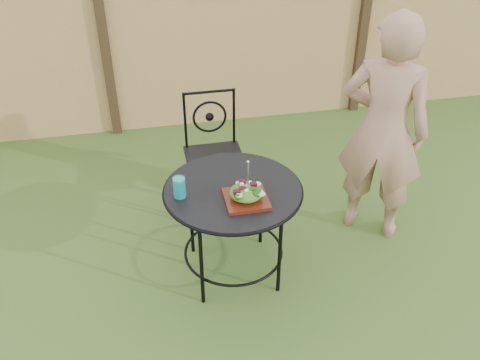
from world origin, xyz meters
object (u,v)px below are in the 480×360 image
(patio_table, at_px, (233,205))
(diner, at_px, (383,131))
(patio_chair, at_px, (213,149))
(salad_plate, at_px, (246,199))

(patio_table, relative_size, diner, 0.53)
(patio_table, bearing_deg, patio_chair, 89.39)
(diner, bearing_deg, salad_plate, 56.24)
(patio_table, xyz_separation_m, salad_plate, (0.06, -0.15, 0.15))
(patio_table, distance_m, diner, 1.22)
(patio_chair, xyz_separation_m, salad_plate, (0.05, -1.02, 0.23))
(diner, xyz_separation_m, salad_plate, (-1.10, -0.43, -0.13))
(patio_table, bearing_deg, diner, 13.62)
(patio_table, relative_size, patio_chair, 0.97)
(diner, height_order, salad_plate, diner)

